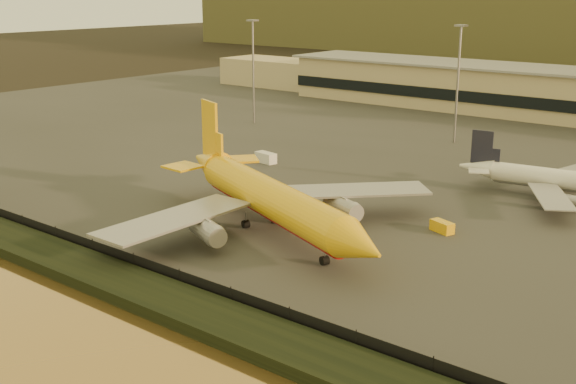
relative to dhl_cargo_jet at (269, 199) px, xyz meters
name	(u,v)px	position (x,y,z in m)	size (l,w,h in m)	color
ground	(244,254)	(3.03, -8.74, -4.86)	(900.00, 900.00, 0.00)	black
embankment	(141,291)	(3.03, -25.74, -4.16)	(320.00, 7.00, 1.40)	black
tarmac	(524,138)	(3.03, 86.26, -4.76)	(320.00, 220.00, 0.20)	#2D2D2D
perimeter_fence	(168,275)	(3.03, -21.74, -3.56)	(300.00, 0.05, 2.20)	black
terminal_building	(517,91)	(-11.49, 116.81, 1.38)	(202.00, 25.00, 12.60)	tan
apron_light_masts	(568,83)	(18.03, 66.26, 10.84)	(152.20, 12.20, 25.40)	slate
dhl_cargo_jet	(269,199)	(0.00, 0.00, 0.00)	(50.15, 47.46, 15.61)	#E6A90C
white_narrowbody_jet	(563,181)	(26.45, 42.22, -1.72)	(34.23, 33.09, 9.84)	silver
gse_vehicle_yellow	(442,227)	(19.13, 14.81, -3.88)	(3.48, 1.57, 1.57)	#E6A90C
gse_vehicle_white	(266,158)	(-26.97, 30.76, -3.66)	(4.46, 2.01, 2.01)	silver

